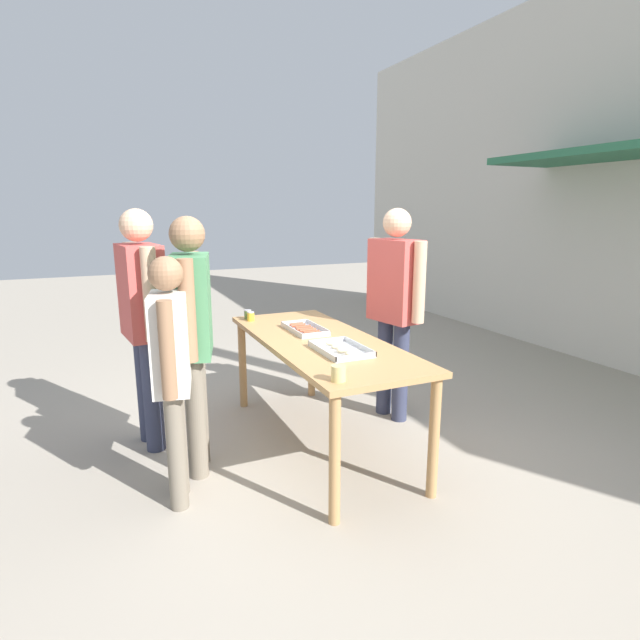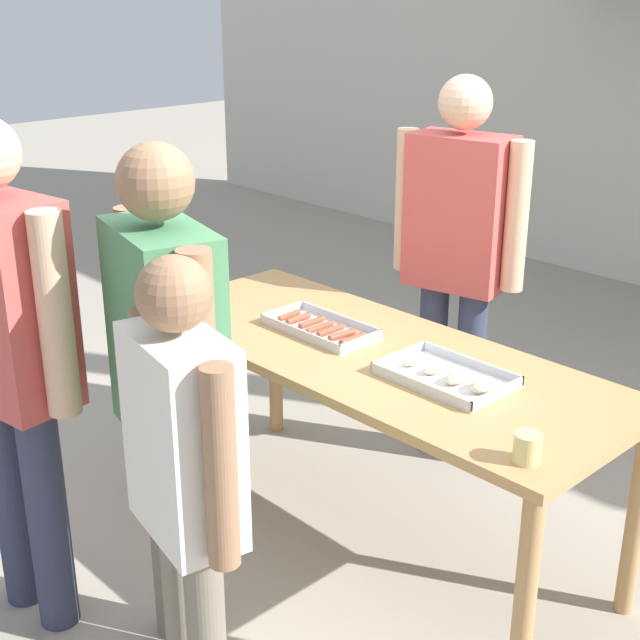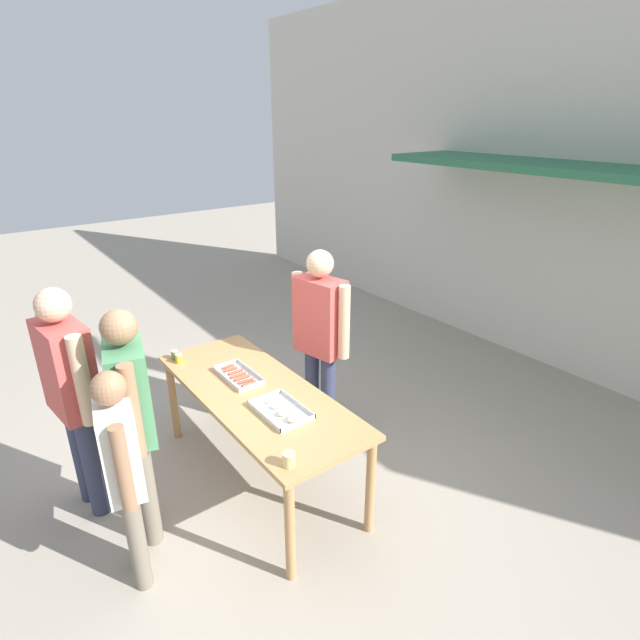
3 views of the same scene
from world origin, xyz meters
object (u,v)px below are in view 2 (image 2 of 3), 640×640
object	(u,v)px
beer_cup	(527,448)
person_server_behind_table	(457,241)
condiment_jar_ketchup	(183,306)
person_customer_waiting_in_line	(168,373)
condiment_jar_mustard	(171,301)
food_tray_sausages	(321,328)
food_tray_buns	(449,376)
person_customer_holding_hotdog	(7,341)
person_customer_with_cup	(185,473)

from	to	relation	value
beer_cup	person_server_behind_table	size ratio (longest dim) A/B	0.05
condiment_jar_ketchup	person_server_behind_table	bearing A→B (deg)	61.16
beer_cup	person_customer_waiting_in_line	bearing A→B (deg)	-143.38
condiment_jar_mustard	condiment_jar_ketchup	size ratio (longest dim) A/B	1.00
food_tray_sausages	food_tray_buns	xyz separation A→B (m)	(0.67, 0.00, 0.00)
condiment_jar_mustard	beer_cup	xyz separation A→B (m)	(1.84, 0.01, 0.01)
food_tray_buns	beer_cup	size ratio (longest dim) A/B	4.93
condiment_jar_ketchup	beer_cup	size ratio (longest dim) A/B	0.88
condiment_jar_ketchup	beer_cup	world-z (taller)	beer_cup
food_tray_sausages	person_customer_holding_hotdog	world-z (taller)	person_customer_holding_hotdog
food_tray_sausages	person_customer_holding_hotdog	size ratio (longest dim) A/B	0.26
beer_cup	person_customer_waiting_in_line	size ratio (longest dim) A/B	0.05
person_customer_holding_hotdog	person_customer_waiting_in_line	xyz separation A→B (m)	(0.54, 0.27, -0.02)
person_customer_with_cup	food_tray_sausages	bearing A→B (deg)	-49.12
condiment_jar_mustard	person_server_behind_table	world-z (taller)	person_server_behind_table
food_tray_buns	beer_cup	distance (m)	0.60
condiment_jar_mustard	person_customer_holding_hotdog	bearing A→B (deg)	-66.42
food_tray_sausages	person_customer_waiting_in_line	xyz separation A→B (m)	(0.30, -0.95, 0.19)
person_customer_waiting_in_line	person_customer_with_cup	bearing A→B (deg)	165.21
condiment_jar_ketchup	beer_cup	distance (m)	1.75
food_tray_sausages	condiment_jar_mustard	distance (m)	0.71
food_tray_buns	person_server_behind_table	xyz separation A→B (m)	(-0.62, 0.81, 0.22)
food_tray_buns	person_server_behind_table	distance (m)	1.04
person_customer_holding_hotdog	person_customer_with_cup	bearing A→B (deg)	177.19
beer_cup	person_customer_waiting_in_line	xyz separation A→B (m)	(-0.90, -0.67, 0.16)
condiment_jar_ketchup	beer_cup	bearing A→B (deg)	0.36
food_tray_sausages	food_tray_buns	distance (m)	0.67
condiment_jar_mustard	condiment_jar_ketchup	xyz separation A→B (m)	(0.09, -0.00, 0.00)
condiment_jar_ketchup	person_customer_waiting_in_line	xyz separation A→B (m)	(0.86, -0.66, 0.17)
beer_cup	person_customer_with_cup	size ratio (longest dim) A/B	0.06
condiment_jar_mustard	beer_cup	world-z (taller)	beer_cup
person_customer_waiting_in_line	condiment_jar_ketchup	bearing A→B (deg)	-23.27
food_tray_sausages	condiment_jar_mustard	bearing A→B (deg)	-155.49
condiment_jar_mustard	food_tray_buns	bearing A→B (deg)	12.65
condiment_jar_mustard	person_server_behind_table	size ratio (longest dim) A/B	0.04
person_server_behind_table	person_customer_with_cup	bearing A→B (deg)	-84.47
food_tray_buns	person_customer_holding_hotdog	size ratio (longest dim) A/B	0.25
person_server_behind_table	person_customer_with_cup	xyz separation A→B (m)	(0.59, -1.96, -0.16)
condiment_jar_mustard	condiment_jar_ketchup	distance (m)	0.09
condiment_jar_ketchup	person_customer_holding_hotdog	bearing A→B (deg)	-71.36
food_tray_buns	person_customer_holding_hotdog	distance (m)	1.54
beer_cup	food_tray_sausages	bearing A→B (deg)	166.68
condiment_jar_ketchup	person_server_behind_table	world-z (taller)	person_server_behind_table
food_tray_sausages	food_tray_buns	world-z (taller)	food_tray_buns
person_customer_waiting_in_line	person_server_behind_table	bearing A→B (deg)	-67.92
person_server_behind_table	beer_cup	bearing A→B (deg)	-55.24
person_server_behind_table	person_customer_waiting_in_line	xyz separation A→B (m)	(0.24, -1.76, -0.03)
person_server_behind_table	person_customer_holding_hotdog	world-z (taller)	person_server_behind_table
condiment_jar_mustard	person_customer_holding_hotdog	world-z (taller)	person_customer_holding_hotdog
food_tray_buns	condiment_jar_mustard	world-z (taller)	condiment_jar_mustard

